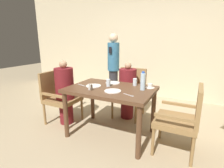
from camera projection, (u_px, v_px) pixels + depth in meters
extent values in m
plane|color=tan|center=(111.00, 134.00, 2.82)|extent=(16.00, 16.00, 0.00)
cube|color=beige|center=(151.00, 42.00, 4.46)|extent=(8.00, 0.06, 2.80)
cube|color=brown|center=(111.00, 89.00, 2.63)|extent=(1.28, 0.87, 0.05)
cylinder|color=brown|center=(66.00, 115.00, 2.66)|extent=(0.07, 0.07, 0.72)
cylinder|color=brown|center=(139.00, 133.00, 2.16)|extent=(0.07, 0.07, 0.72)
cylinder|color=brown|center=(92.00, 100.00, 3.30)|extent=(0.07, 0.07, 0.72)
cylinder|color=brown|center=(153.00, 111.00, 2.80)|extent=(0.07, 0.07, 0.72)
cube|color=olive|center=(63.00, 100.00, 3.13)|extent=(0.53, 0.53, 0.07)
cube|color=olive|center=(52.00, 84.00, 3.17)|extent=(0.05, 0.53, 0.46)
cube|color=olive|center=(71.00, 88.00, 3.30)|extent=(0.47, 0.04, 0.04)
cube|color=olive|center=(52.00, 95.00, 2.88)|extent=(0.47, 0.04, 0.04)
cylinder|color=olive|center=(82.00, 109.00, 3.29)|extent=(0.04, 0.04, 0.40)
cylinder|color=olive|center=(65.00, 119.00, 2.88)|extent=(0.04, 0.04, 0.40)
cylinder|color=olive|center=(63.00, 105.00, 3.49)|extent=(0.04, 0.04, 0.40)
cylinder|color=olive|center=(45.00, 114.00, 3.08)|extent=(0.04, 0.04, 0.40)
cylinder|color=maroon|center=(66.00, 110.00, 3.15)|extent=(0.24, 0.24, 0.47)
cylinder|color=maroon|center=(64.00, 83.00, 3.03)|extent=(0.32, 0.32, 0.54)
sphere|color=tan|center=(63.00, 64.00, 2.94)|extent=(0.13, 0.13, 0.13)
cube|color=olive|center=(128.00, 95.00, 3.37)|extent=(0.53, 0.53, 0.07)
cube|color=olive|center=(133.00, 79.00, 3.51)|extent=(0.53, 0.05, 0.46)
cube|color=olive|center=(141.00, 89.00, 3.22)|extent=(0.04, 0.47, 0.04)
cube|color=olive|center=(117.00, 86.00, 3.44)|extent=(0.04, 0.47, 0.04)
cylinder|color=olive|center=(136.00, 113.00, 3.12)|extent=(0.04, 0.04, 0.40)
cylinder|color=olive|center=(112.00, 109.00, 3.33)|extent=(0.04, 0.04, 0.40)
cylinder|color=olive|center=(143.00, 105.00, 3.53)|extent=(0.04, 0.04, 0.40)
cylinder|color=olive|center=(122.00, 101.00, 3.73)|extent=(0.04, 0.04, 0.40)
cylinder|color=maroon|center=(127.00, 106.00, 3.37)|extent=(0.24, 0.24, 0.47)
cylinder|color=maroon|center=(128.00, 82.00, 3.25)|extent=(0.32, 0.32, 0.49)
sphere|color=tan|center=(128.00, 66.00, 3.17)|extent=(0.12, 0.12, 0.12)
cube|color=olive|center=(176.00, 122.00, 2.30)|extent=(0.53, 0.53, 0.07)
cube|color=olive|center=(199.00, 106.00, 2.13)|extent=(0.05, 0.53, 0.46)
cube|color=olive|center=(174.00, 118.00, 2.05)|extent=(0.47, 0.04, 0.04)
cube|color=olive|center=(179.00, 104.00, 2.47)|extent=(0.47, 0.04, 0.04)
cylinder|color=olive|center=(153.00, 142.00, 2.25)|extent=(0.04, 0.04, 0.40)
cylinder|color=olive|center=(160.00, 126.00, 2.66)|extent=(0.04, 0.04, 0.40)
cylinder|color=olive|center=(192.00, 152.00, 2.05)|extent=(0.04, 0.04, 0.40)
cylinder|color=olive|center=(194.00, 133.00, 2.46)|extent=(0.04, 0.04, 0.40)
cylinder|color=#2D2D33|center=(113.00, 86.00, 4.26)|extent=(0.21, 0.21, 0.76)
cylinder|color=teal|center=(113.00, 57.00, 4.09)|extent=(0.27, 0.27, 0.65)
sphere|color=beige|center=(113.00, 38.00, 3.98)|extent=(0.21, 0.21, 0.21)
cube|color=black|center=(110.00, 50.00, 3.90)|extent=(0.07, 0.01, 0.14)
cylinder|color=white|center=(113.00, 83.00, 2.90)|extent=(0.24, 0.24, 0.01)
cylinder|color=white|center=(113.00, 91.00, 2.45)|extent=(0.24, 0.24, 0.01)
cylinder|color=white|center=(93.00, 86.00, 2.72)|extent=(0.24, 0.24, 0.01)
cylinder|color=white|center=(150.00, 88.00, 2.63)|extent=(0.14, 0.14, 0.01)
cylinder|color=white|center=(150.00, 86.00, 2.62)|extent=(0.07, 0.07, 0.06)
cylinder|color=silver|center=(143.00, 82.00, 2.49)|extent=(0.07, 0.07, 0.25)
cylinder|color=#3359B2|center=(143.00, 72.00, 2.46)|extent=(0.04, 0.04, 0.03)
cylinder|color=silver|center=(135.00, 82.00, 2.75)|extent=(0.06, 0.06, 0.11)
cylinder|color=silver|center=(108.00, 83.00, 2.70)|extent=(0.06, 0.06, 0.11)
cylinder|color=white|center=(89.00, 87.00, 2.51)|extent=(0.03, 0.03, 0.09)
cylinder|color=#4C3D2D|center=(92.00, 87.00, 2.49)|extent=(0.03, 0.03, 0.08)
cube|color=silver|center=(128.00, 95.00, 2.30)|extent=(0.15, 0.06, 0.00)
cube|color=silver|center=(132.00, 96.00, 2.24)|extent=(0.04, 0.03, 0.00)
cube|color=silver|center=(81.00, 85.00, 2.79)|extent=(0.15, 0.05, 0.00)
cube|color=silver|center=(84.00, 86.00, 2.74)|extent=(0.06, 0.03, 0.00)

